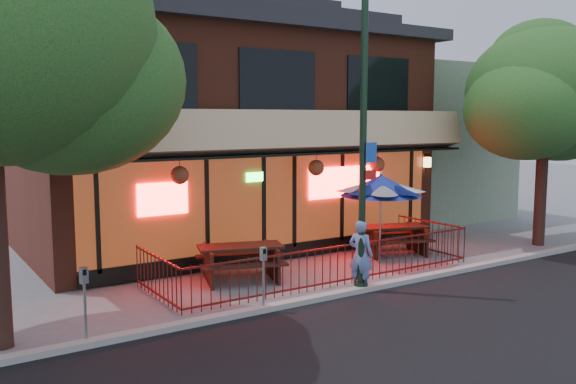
% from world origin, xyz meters
% --- Properties ---
extents(ground, '(80.00, 80.00, 0.00)m').
position_xyz_m(ground, '(0.00, 0.00, 0.00)').
color(ground, gray).
rests_on(ground, ground).
extents(curb, '(80.00, 0.25, 0.12)m').
position_xyz_m(curb, '(0.00, -0.50, 0.06)').
color(curb, '#999993').
rests_on(curb, ground).
extents(restaurant_building, '(12.96, 9.49, 8.05)m').
position_xyz_m(restaurant_building, '(0.00, 7.11, 4.13)').
color(restaurant_building, maroon).
rests_on(restaurant_building, ground).
extents(neighbor_building, '(6.00, 7.00, 6.00)m').
position_xyz_m(neighbor_building, '(9.00, 7.70, 3.00)').
color(neighbor_building, gray).
rests_on(neighbor_building, ground).
extents(patio_fence, '(8.44, 2.62, 1.00)m').
position_xyz_m(patio_fence, '(0.00, 0.50, 0.63)').
color(patio_fence, '#501411').
rests_on(patio_fence, ground).
extents(street_light, '(0.43, 0.32, 7.00)m').
position_xyz_m(street_light, '(0.00, -0.40, 3.15)').
color(street_light, black).
rests_on(street_light, ground).
extents(street_tree_right, '(4.80, 4.80, 7.02)m').
position_xyz_m(street_tree_right, '(8.04, 0.59, 4.96)').
color(street_tree_right, '#38231C').
rests_on(street_tree_right, ground).
extents(picnic_table_left, '(2.43, 2.13, 0.88)m').
position_xyz_m(picnic_table_left, '(-1.90, 1.92, 0.58)').
color(picnic_table_left, '#341913').
rests_on(picnic_table_left, ground).
extents(picnic_table_right, '(2.36, 2.09, 0.84)m').
position_xyz_m(picnic_table_right, '(3.26, 2.05, 0.55)').
color(picnic_table_right, black).
rests_on(picnic_table_right, ground).
extents(patio_umbrella, '(2.21, 2.21, 2.53)m').
position_xyz_m(patio_umbrella, '(2.16, 1.39, 2.15)').
color(patio_umbrella, gray).
rests_on(patio_umbrella, ground).
extents(pedestrian, '(0.61, 0.71, 1.65)m').
position_xyz_m(pedestrian, '(0.02, -0.35, 0.83)').
color(pedestrian, '#5D7DBB').
rests_on(pedestrian, ground).
extents(parking_meter_near, '(0.13, 0.12, 1.35)m').
position_xyz_m(parking_meter_near, '(-2.67, -0.48, 0.91)').
color(parking_meter_near, '#999CA1').
rests_on(parking_meter_near, ground).
extents(parking_meter_far, '(0.15, 0.14, 1.40)m').
position_xyz_m(parking_meter_far, '(-6.25, -0.40, 0.95)').
color(parking_meter_far, gray).
rests_on(parking_meter_far, ground).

